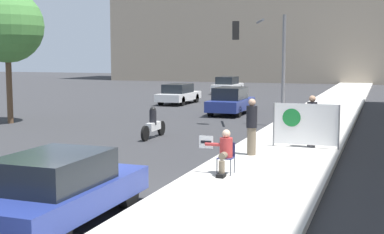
{
  "coord_description": "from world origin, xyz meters",
  "views": [
    {
      "loc": [
        6.56,
        -10.11,
        3.29
      ],
      "look_at": [
        0.99,
        5.32,
        1.4
      ],
      "focal_mm": 50.0,
      "sensor_mm": 36.0,
      "label": 1
    }
  ],
  "objects": [
    {
      "name": "seated_protester",
      "position": [
        2.68,
        3.16,
        0.8
      ],
      "size": [
        0.92,
        0.77,
        1.18
      ],
      "rotation": [
        0.0,
        0.0,
        -0.28
      ],
      "color": "#474C56",
      "rests_on": "sidewalk_curb"
    },
    {
      "name": "motorcycle_on_road",
      "position": [
        -2.07,
        9.25,
        0.54
      ],
      "size": [
        0.28,
        2.2,
        1.27
      ],
      "color": "white",
      "rests_on": "ground_plane"
    },
    {
      "name": "parked_car_curbside",
      "position": [
        0.62,
        -1.39,
        0.7
      ],
      "size": [
        1.86,
        4.31,
        1.4
      ],
      "color": "navy",
      "rests_on": "ground_plane"
    },
    {
      "name": "protest_banner",
      "position": [
        4.09,
        8.03,
        0.98
      ],
      "size": [
        2.24,
        0.06,
        1.5
      ],
      "color": "slate",
      "rests_on": "sidewalk_curb"
    },
    {
      "name": "jogger_on_sidewalk",
      "position": [
        2.69,
        6.13,
        1.09
      ],
      "size": [
        0.34,
        0.34,
        1.78
      ],
      "rotation": [
        0.0,
        0.0,
        2.53
      ],
      "color": "#756651",
      "rests_on": "sidewalk_curb"
    },
    {
      "name": "car_on_road_nearest",
      "position": [
        -1.51,
        18.66,
        0.76
      ],
      "size": [
        1.77,
        4.26,
        1.53
      ],
      "color": "navy",
      "rests_on": "ground_plane"
    },
    {
      "name": "car_on_road_midblock",
      "position": [
        -6.66,
        23.81,
        0.69
      ],
      "size": [
        1.73,
        4.46,
        1.37
      ],
      "color": "white",
      "rests_on": "ground_plane"
    },
    {
      "name": "street_tree_near_curb",
      "position": [
        -10.57,
        11.23,
        4.67
      ],
      "size": [
        3.51,
        3.51,
        6.45
      ],
      "color": "brown",
      "rests_on": "ground_plane"
    },
    {
      "name": "ground_plane",
      "position": [
        0.0,
        0.0,
        0.0
      ],
      "size": [
        160.0,
        160.0,
        0.0
      ],
      "primitive_type": "plane",
      "color": "#303033"
    },
    {
      "name": "sidewalk_curb",
      "position": [
        3.49,
        15.0,
        0.09
      ],
      "size": [
        3.59,
        90.0,
        0.18
      ],
      "primitive_type": "cube",
      "color": "beige",
      "rests_on": "ground_plane"
    },
    {
      "name": "pedestrian_behind",
      "position": [
        4.28,
        8.21,
        1.08
      ],
      "size": [
        0.34,
        0.34,
        1.77
      ],
      "rotation": [
        0.0,
        0.0,
        4.72
      ],
      "color": "#424247",
      "rests_on": "sidewalk_curb"
    },
    {
      "name": "traffic_light_pole",
      "position": [
        1.3,
        14.29,
        3.52
      ],
      "size": [
        2.37,
        2.14,
        4.97
      ],
      "color": "slate",
      "rests_on": "sidewalk_curb"
    },
    {
      "name": "car_on_road_distant",
      "position": [
        -6.33,
        34.79,
        0.73
      ],
      "size": [
        1.73,
        4.46,
        1.48
      ],
      "color": "white",
      "rests_on": "ground_plane"
    }
  ]
}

